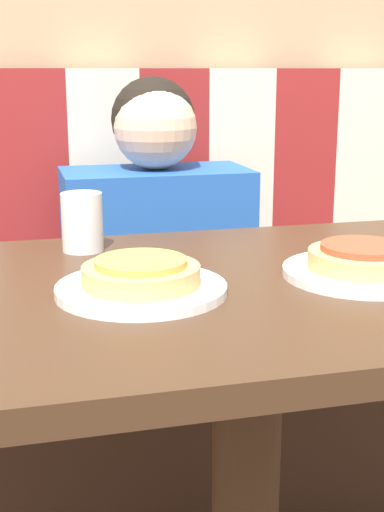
# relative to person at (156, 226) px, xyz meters

# --- Properties ---
(booth_seat) EXTENTS (1.37, 0.50, 0.42)m
(booth_seat) POSITION_rel_person_xyz_m (0.00, -0.00, -0.49)
(booth_seat) COLOR #382319
(booth_seat) RESTS_ON ground_plane
(booth_backrest) EXTENTS (1.37, 0.07, 0.62)m
(booth_backrest) POSITION_rel_person_xyz_m (0.00, 0.21, 0.03)
(booth_backrest) COLOR maroon
(booth_backrest) RESTS_ON booth_seat
(dining_table) EXTENTS (1.09, 0.63, 0.76)m
(dining_table) POSITION_rel_person_xyz_m (0.00, -0.64, -0.05)
(dining_table) COLOR #422B1C
(dining_table) RESTS_ON ground_plane
(person) EXTENTS (0.41, 0.22, 0.60)m
(person) POSITION_rel_person_xyz_m (0.00, 0.00, 0.00)
(person) COLOR #2356B2
(person) RESTS_ON booth_seat
(plate_left) EXTENTS (0.22, 0.22, 0.01)m
(plate_left) POSITION_rel_person_xyz_m (-0.15, -0.66, 0.07)
(plate_left) COLOR white
(plate_left) RESTS_ON dining_table
(plate_right) EXTENTS (0.22, 0.22, 0.01)m
(plate_right) POSITION_rel_person_xyz_m (0.15, -0.66, 0.07)
(plate_right) COLOR white
(plate_right) RESTS_ON dining_table
(pizza_left) EXTENTS (0.15, 0.15, 0.03)m
(pizza_left) POSITION_rel_person_xyz_m (-0.15, -0.66, 0.09)
(pizza_left) COLOR tan
(pizza_left) RESTS_ON plate_left
(pizza_right) EXTENTS (0.15, 0.15, 0.03)m
(pizza_right) POSITION_rel_person_xyz_m (0.15, -0.66, 0.09)
(pizza_right) COLOR tan
(pizza_right) RESTS_ON plate_right
(drinking_cup) EXTENTS (0.06, 0.06, 0.09)m
(drinking_cup) POSITION_rel_person_xyz_m (-0.20, -0.42, 0.11)
(drinking_cup) COLOR silver
(drinking_cup) RESTS_ON dining_table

